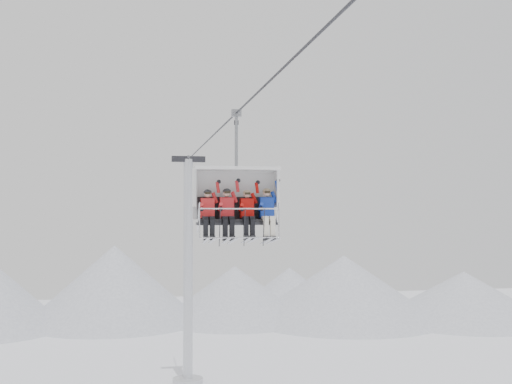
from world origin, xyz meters
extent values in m
cone|color=silver|center=(-5.00, 44.00, 3.50)|extent=(16.00, 16.00, 7.00)
cone|color=silver|center=(6.00, 43.00, 2.50)|extent=(14.00, 14.00, 5.00)
cone|color=silver|center=(16.00, 41.00, 3.00)|extent=(18.00, 18.00, 6.00)
cone|color=silver|center=(27.00, 39.00, 2.25)|extent=(16.00, 16.00, 4.50)
cone|color=silver|center=(12.00, 46.00, 2.25)|extent=(12.00, 12.00, 4.50)
cylinder|color=silver|center=(0.00, 22.00, 6.65)|extent=(0.56, 0.56, 13.30)
cylinder|color=silver|center=(0.00, 22.00, 0.15)|extent=(1.80, 1.80, 0.30)
cube|color=#29292E|center=(0.00, 22.00, 13.30)|extent=(2.00, 0.35, 0.35)
cylinder|color=#29292E|center=(0.00, 0.00, 13.30)|extent=(0.06, 50.00, 0.06)
cube|color=black|center=(0.00, 3.24, 9.95)|extent=(2.37, 0.55, 0.10)
cube|color=black|center=(0.00, 3.50, 10.34)|extent=(2.37, 0.10, 0.69)
cube|color=#29292E|center=(0.00, 3.24, 9.86)|extent=(2.48, 0.60, 0.08)
cube|color=silver|center=(0.00, 3.72, 10.78)|extent=(2.64, 0.10, 1.57)
cube|color=silver|center=(0.00, 3.32, 11.56)|extent=(2.64, 0.90, 0.10)
cylinder|color=silver|center=(0.00, 2.69, 10.32)|extent=(2.41, 0.04, 0.04)
cylinder|color=silver|center=(0.00, 2.62, 9.45)|extent=(2.41, 0.04, 0.04)
cylinder|color=gray|center=(0.00, 3.34, 12.43)|extent=(0.10, 0.10, 1.74)
cube|color=gray|center=(0.00, 3.34, 13.30)|extent=(0.30, 0.18, 0.22)
cube|color=red|center=(-0.91, 3.28, 10.34)|extent=(0.42, 0.28, 0.61)
sphere|color=tan|center=(-0.91, 3.24, 10.77)|extent=(0.23, 0.23, 0.23)
cube|color=black|center=(-1.00, 2.84, 9.75)|extent=(0.14, 0.15, 0.50)
cube|color=black|center=(-0.81, 2.84, 9.75)|extent=(0.14, 0.15, 0.50)
cube|color=silver|center=(-1.00, 2.74, 9.36)|extent=(0.09, 1.69, 0.26)
cube|color=silver|center=(-0.81, 2.74, 9.36)|extent=(0.09, 1.69, 0.26)
cube|color=red|center=(-0.31, 3.28, 10.35)|extent=(0.43, 0.29, 0.64)
sphere|color=tan|center=(-0.31, 3.24, 10.80)|extent=(0.24, 0.24, 0.24)
cube|color=black|center=(-0.41, 2.84, 9.74)|extent=(0.14, 0.15, 0.51)
cube|color=black|center=(-0.21, 2.84, 9.74)|extent=(0.14, 0.15, 0.51)
cube|color=silver|center=(-0.41, 2.74, 9.35)|extent=(0.10, 1.69, 0.26)
cube|color=silver|center=(-0.21, 2.74, 9.35)|extent=(0.10, 1.69, 0.26)
cube|color=#B40D09|center=(0.32, 3.28, 10.33)|extent=(0.41, 0.28, 0.61)
sphere|color=tan|center=(0.32, 3.24, 10.77)|extent=(0.23, 0.23, 0.23)
cube|color=black|center=(0.22, 2.84, 9.75)|extent=(0.14, 0.15, 0.49)
cube|color=black|center=(0.42, 2.84, 9.75)|extent=(0.14, 0.15, 0.49)
cube|color=silver|center=(0.22, 2.74, 9.37)|extent=(0.09, 1.69, 0.26)
cube|color=silver|center=(0.42, 2.74, 9.37)|extent=(0.09, 1.69, 0.26)
cube|color=#14319C|center=(0.94, 3.28, 10.35)|extent=(0.44, 0.29, 0.65)
sphere|color=tan|center=(0.94, 3.24, 10.81)|extent=(0.24, 0.24, 0.24)
cube|color=silver|center=(0.84, 2.84, 9.74)|extent=(0.15, 0.15, 0.52)
cube|color=silver|center=(1.05, 2.84, 9.74)|extent=(0.15, 0.15, 0.52)
cube|color=silver|center=(0.84, 2.74, 9.34)|extent=(0.10, 1.69, 0.26)
cube|color=silver|center=(1.05, 2.74, 9.34)|extent=(0.10, 1.69, 0.26)
camera|label=1|loc=(-3.05, -16.31, 10.30)|focal=45.00mm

